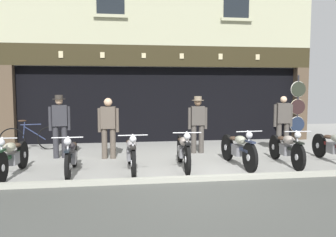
# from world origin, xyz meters

# --- Properties ---
(ground) EXTENTS (22.57, 22.00, 0.18)m
(ground) POSITION_xyz_m (0.00, -0.98, -0.04)
(ground) COLOR gray
(shop_facade) EXTENTS (10.87, 4.42, 6.69)m
(shop_facade) POSITION_xyz_m (0.00, 6.99, 1.78)
(shop_facade) COLOR black
(shop_facade) RESTS_ON ground
(motorcycle_far_left) EXTENTS (0.62, 1.97, 0.92)m
(motorcycle_far_left) POSITION_xyz_m (-3.79, 1.07, 0.42)
(motorcycle_far_left) COLOR black
(motorcycle_far_left) RESTS_ON ground
(motorcycle_left) EXTENTS (0.62, 1.94, 0.90)m
(motorcycle_left) POSITION_xyz_m (-2.56, 1.08, 0.41)
(motorcycle_left) COLOR black
(motorcycle_left) RESTS_ON ground
(motorcycle_center_left) EXTENTS (0.62, 2.08, 0.92)m
(motorcycle_center_left) POSITION_xyz_m (-1.24, 1.16, 0.42)
(motorcycle_center_left) COLOR black
(motorcycle_center_left) RESTS_ON ground
(motorcycle_center) EXTENTS (0.62, 2.03, 0.94)m
(motorcycle_center) POSITION_xyz_m (-0.02, 1.22, 0.44)
(motorcycle_center) COLOR black
(motorcycle_center) RESTS_ON ground
(motorcycle_center_right) EXTENTS (0.62, 2.02, 0.93)m
(motorcycle_center_right) POSITION_xyz_m (1.33, 1.24, 0.44)
(motorcycle_center_right) COLOR black
(motorcycle_center_right) RESTS_ON ground
(motorcycle_right) EXTENTS (0.62, 1.98, 0.92)m
(motorcycle_right) POSITION_xyz_m (2.55, 1.23, 0.42)
(motorcycle_right) COLOR black
(motorcycle_right) RESTS_ON ground
(motorcycle_far_right) EXTENTS (0.62, 2.01, 0.91)m
(motorcycle_far_right) POSITION_xyz_m (3.84, 1.26, 0.42)
(motorcycle_far_right) COLOR black
(motorcycle_far_right) RESTS_ON ground
(salesman_left) EXTENTS (0.55, 0.33, 1.70)m
(salesman_left) POSITION_xyz_m (-3.08, 2.88, 0.94)
(salesman_left) COLOR #2D2D33
(salesman_left) RESTS_ON ground
(shopkeeper_center) EXTENTS (0.56, 0.27, 1.62)m
(shopkeeper_center) POSITION_xyz_m (-1.78, 2.60, 0.90)
(shopkeeper_center) COLOR brown
(shopkeeper_center) RESTS_ON ground
(salesman_right) EXTENTS (0.56, 0.35, 1.64)m
(salesman_right) POSITION_xyz_m (0.74, 3.03, 0.91)
(salesman_right) COLOR #47423D
(salesman_right) RESTS_ON ground
(assistant_far_right) EXTENTS (0.56, 0.27, 1.64)m
(assistant_far_right) POSITION_xyz_m (3.29, 2.92, 0.90)
(assistant_far_right) COLOR #47423D
(assistant_far_right) RESTS_ON ground
(tyre_sign_pole) EXTENTS (0.52, 0.06, 2.29)m
(tyre_sign_pole) POSITION_xyz_m (4.26, 3.86, 1.25)
(tyre_sign_pole) COLOR #232328
(tyre_sign_pole) RESTS_ON ground
(advert_board_near) EXTENTS (0.68, 0.03, 1.10)m
(advert_board_near) POSITION_xyz_m (-2.84, 5.40, 1.67)
(advert_board_near) COLOR beige
(advert_board_far) EXTENTS (0.71, 0.03, 1.07)m
(advert_board_far) POSITION_xyz_m (-4.02, 5.40, 1.66)
(advert_board_far) COLOR silver
(leaning_bicycle) EXTENTS (1.74, 0.59, 0.95)m
(leaning_bicycle) POSITION_xyz_m (-4.14, 4.16, 0.38)
(leaning_bicycle) COLOR black
(leaning_bicycle) RESTS_ON ground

